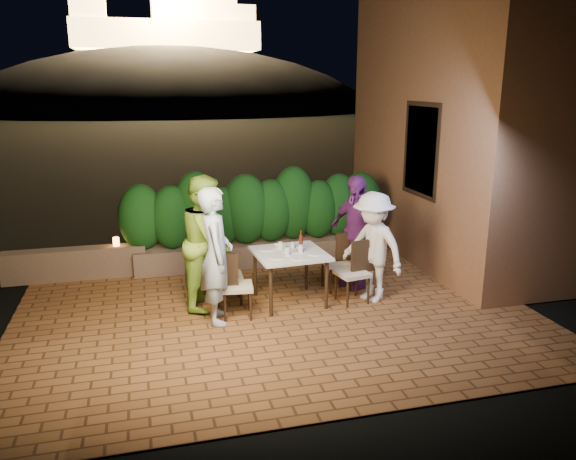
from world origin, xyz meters
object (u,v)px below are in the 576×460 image
object	(u,v)px
dining_table	(290,277)
diner_purple	(356,232)
chair_left_back	(228,275)
diner_green	(207,242)
chair_right_back	(337,261)
chair_right_front	(352,272)
chair_left_front	(237,285)
diner_blue	(216,256)
bowl	(280,246)
beer_bottle	(301,241)
parapet_lamp	(116,242)
diner_white	(373,247)

from	to	relation	value
dining_table	diner_purple	size ratio (longest dim) A/B	0.56
chair_left_back	diner_green	xyz separation A→B (m)	(-0.29, -0.02, 0.51)
chair_right_back	diner_purple	xyz separation A→B (m)	(0.31, 0.05, 0.43)
chair_right_front	diner_green	bearing A→B (deg)	-21.30
chair_left_front	diner_blue	xyz separation A→B (m)	(-0.27, -0.07, 0.46)
chair_left_front	chair_right_back	xyz separation A→B (m)	(1.65, 0.65, -0.00)
bowl	chair_left_back	xyz separation A→B (m)	(-0.77, -0.05, -0.35)
diner_purple	beer_bottle	bearing A→B (deg)	-91.23
dining_table	chair_right_back	world-z (taller)	chair_right_back
beer_bottle	chair_left_front	world-z (taller)	beer_bottle
chair_left_back	parapet_lamp	size ratio (longest dim) A/B	6.00
dining_table	diner_green	distance (m)	1.29
diner_purple	parapet_lamp	xyz separation A→B (m)	(-3.57, 1.46, -0.30)
dining_table	diner_purple	world-z (taller)	diner_purple
diner_blue	diner_green	size ratio (longest dim) A/B	0.97
dining_table	beer_bottle	xyz separation A→B (m)	(0.17, 0.03, 0.52)
parapet_lamp	chair_right_front	bearing A→B (deg)	-32.01
dining_table	chair_left_back	bearing A→B (deg)	166.04
diner_green	diner_purple	xyz separation A→B (m)	(2.28, 0.19, -0.06)
bowl	diner_purple	bearing A→B (deg)	5.70
chair_left_back	diner_purple	distance (m)	2.05
chair_right_back	chair_right_front	bearing A→B (deg)	91.41
diner_purple	diner_green	bearing A→B (deg)	-106.62
bowl	chair_right_front	xyz separation A→B (m)	(0.95, -0.48, -0.32)
chair_left_back	chair_right_front	distance (m)	1.78
chair_left_back	diner_blue	bearing A→B (deg)	-108.91
dining_table	chair_left_back	world-z (taller)	chair_left_back
chair_right_front	parapet_lamp	xyz separation A→B (m)	(-3.30, 2.06, 0.12)
bowl	chair_right_back	bearing A→B (deg)	4.41
bowl	chair_left_back	distance (m)	0.85
diner_green	diner_white	size ratio (longest dim) A/B	1.17
diner_blue	diner_purple	xyz separation A→B (m)	(2.23, 0.77, -0.03)
diner_purple	parapet_lamp	world-z (taller)	diner_purple
diner_white	parapet_lamp	world-z (taller)	diner_white
dining_table	chair_left_front	distance (m)	0.88
dining_table	bowl	world-z (taller)	bowl
dining_table	parapet_lamp	size ratio (longest dim) A/B	6.99
chair_left_back	diner_blue	world-z (taller)	diner_blue
bowl	diner_green	size ratio (longest dim) A/B	0.10
diner_blue	parapet_lamp	world-z (taller)	diner_blue
chair_left_back	chair_right_back	size ratio (longest dim) A/B	0.95
chair_right_front	diner_blue	xyz separation A→B (m)	(-1.96, -0.17, 0.45)
beer_bottle	chair_left_front	xyz separation A→B (m)	(-0.99, -0.34, -0.45)
diner_white	chair_left_front	bearing A→B (deg)	-115.23
dining_table	diner_green	size ratio (longest dim) A/B	0.52
dining_table	chair_right_back	xyz separation A→B (m)	(0.83, 0.33, 0.07)
dining_table	parapet_lamp	bearing A→B (deg)	142.78
diner_green	parapet_lamp	distance (m)	2.13
chair_left_front	diner_white	distance (m)	2.02
diner_green	parapet_lamp	xyz separation A→B (m)	(-1.29, 1.66, -0.36)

